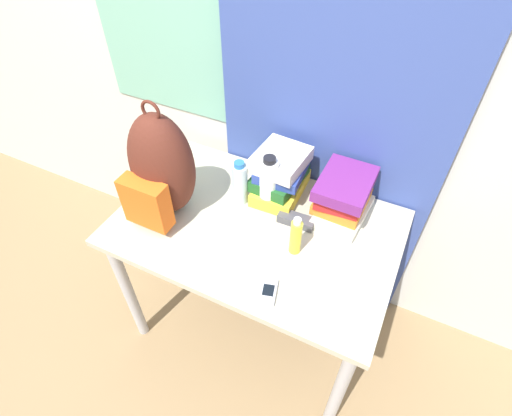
% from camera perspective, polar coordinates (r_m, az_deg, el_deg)
% --- Properties ---
extents(ground_plane, '(12.00, 12.00, 0.00)m').
position_cam_1_polar(ground_plane, '(2.10, -4.80, -23.58)').
color(ground_plane, '#8C704C').
extents(wall_back, '(6.00, 0.06, 2.50)m').
position_cam_1_polar(wall_back, '(1.66, 7.16, 19.74)').
color(wall_back, beige).
rests_on(wall_back, ground_plane).
extents(curtain_blue, '(0.96, 0.04, 2.50)m').
position_cam_1_polar(curtain_blue, '(1.58, 11.56, 17.73)').
color(curtain_blue, '#384C93').
rests_on(curtain_blue, ground_plane).
extents(desk, '(1.13, 0.73, 0.76)m').
position_cam_1_polar(desk, '(1.69, -0.00, -4.83)').
color(desk, '#B7B299').
rests_on(desk, ground_plane).
extents(backpack, '(0.27, 0.27, 0.50)m').
position_cam_1_polar(backpack, '(1.58, -13.45, 5.46)').
color(backpack, '#512319').
rests_on(backpack, desk).
extents(book_stack_left, '(0.21, 0.28, 0.22)m').
position_cam_1_polar(book_stack_left, '(1.68, 3.49, 4.84)').
color(book_stack_left, yellow).
rests_on(book_stack_left, desk).
extents(book_stack_center, '(0.21, 0.29, 0.18)m').
position_cam_1_polar(book_stack_center, '(1.64, 12.34, 1.63)').
color(book_stack_center, silver).
rests_on(book_stack_center, desk).
extents(water_bottle, '(0.06, 0.06, 0.21)m').
position_cam_1_polar(water_bottle, '(1.65, -2.31, 3.55)').
color(water_bottle, silver).
rests_on(water_bottle, desk).
extents(sports_bottle, '(0.08, 0.08, 0.25)m').
position_cam_1_polar(sports_bottle, '(1.61, 1.84, 3.49)').
color(sports_bottle, white).
rests_on(sports_bottle, desk).
extents(sunscreen_bottle, '(0.04, 0.04, 0.17)m').
position_cam_1_polar(sunscreen_bottle, '(1.47, 5.70, -4.08)').
color(sunscreen_bottle, yellow).
rests_on(sunscreen_bottle, desk).
extents(cell_phone, '(0.08, 0.11, 0.02)m').
position_cam_1_polar(cell_phone, '(1.41, 1.77, -11.82)').
color(cell_phone, '#B7BCC6').
rests_on(cell_phone, desk).
extents(sunglasses_case, '(0.15, 0.06, 0.04)m').
position_cam_1_polar(sunglasses_case, '(1.62, 5.78, -1.73)').
color(sunglasses_case, '#47474C').
rests_on(sunglasses_case, desk).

